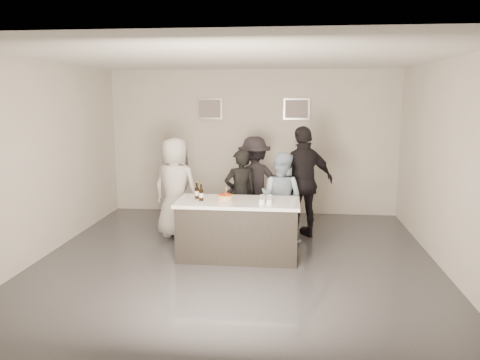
{
  "coord_description": "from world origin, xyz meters",
  "views": [
    {
      "loc": [
        0.78,
        -6.77,
        2.48
      ],
      "look_at": [
        0.0,
        0.5,
        1.15
      ],
      "focal_mm": 35.0,
      "sensor_mm": 36.0,
      "label": 1
    }
  ],
  "objects": [
    {
      "name": "person_guest_right",
      "position": [
        1.02,
        1.3,
        0.98
      ],
      "size": [
        1.24,
        0.95,
        1.96
      ],
      "primitive_type": "imported",
      "rotation": [
        0.0,
        0.0,
        3.62
      ],
      "color": "black",
      "rests_on": "ground"
    },
    {
      "name": "person_main_blue",
      "position": [
        0.65,
        0.97,
        0.78
      ],
      "size": [
        0.93,
        0.84,
        1.55
      ],
      "primitive_type": "imported",
      "rotation": [
        0.0,
        0.0,
        2.72
      ],
      "color": "#A2BAD3",
      "rests_on": "ground"
    },
    {
      "name": "wall_right",
      "position": [
        3.0,
        0.0,
        1.5
      ],
      "size": [
        0.04,
        6.0,
        3.0
      ],
      "primitive_type": "cube",
      "color": "beige",
      "rests_on": "ground"
    },
    {
      "name": "tumbler_cluster",
      "position": [
        0.44,
        0.06,
        0.94
      ],
      "size": [
        0.19,
        0.4,
        0.08
      ],
      "primitive_type": "cube",
      "color": "orange",
      "rests_on": "bar_counter"
    },
    {
      "name": "ceiling",
      "position": [
        0.0,
        0.0,
        3.0
      ],
      "size": [
        6.0,
        6.0,
        0.0
      ],
      "primitive_type": "plane",
      "rotation": [
        3.14,
        0.0,
        0.0
      ],
      "color": "white"
    },
    {
      "name": "beer_bottle_a",
      "position": [
        -0.64,
        0.2,
        1.03
      ],
      "size": [
        0.07,
        0.07,
        0.26
      ],
      "primitive_type": "cylinder",
      "color": "black",
      "rests_on": "bar_counter"
    },
    {
      "name": "wall_back",
      "position": [
        0.0,
        3.0,
        1.5
      ],
      "size": [
        6.0,
        0.04,
        3.0
      ],
      "primitive_type": "cube",
      "color": "beige",
      "rests_on": "ground"
    },
    {
      "name": "wall_front",
      "position": [
        0.0,
        -3.0,
        1.5
      ],
      "size": [
        6.0,
        0.04,
        3.0
      ],
      "primitive_type": "cube",
      "color": "beige",
      "rests_on": "ground"
    },
    {
      "name": "picture_left",
      "position": [
        -0.9,
        2.97,
        2.2
      ],
      "size": [
        0.54,
        0.04,
        0.44
      ],
      "primitive_type": "cube",
      "color": "#B2B2B7",
      "rests_on": "wall_back"
    },
    {
      "name": "wall_left",
      "position": [
        -3.0,
        0.0,
        1.5
      ],
      "size": [
        0.04,
        6.0,
        3.0
      ],
      "primitive_type": "cube",
      "color": "beige",
      "rests_on": "ground"
    },
    {
      "name": "beer_bottle_b",
      "position": [
        -0.55,
        0.06,
        1.03
      ],
      "size": [
        0.07,
        0.07,
        0.26
      ],
      "primitive_type": "cylinder",
      "color": "black",
      "rests_on": "bar_counter"
    },
    {
      "name": "bar_counter",
      "position": [
        0.01,
        0.12,
        0.45
      ],
      "size": [
        1.86,
        0.86,
        0.9
      ],
      "primitive_type": "cube",
      "color": "white",
      "rests_on": "ground"
    },
    {
      "name": "picture_right",
      "position": [
        0.9,
        2.97,
        2.2
      ],
      "size": [
        0.54,
        0.04,
        0.44
      ],
      "primitive_type": "cube",
      "color": "#B2B2B7",
      "rests_on": "wall_back"
    },
    {
      "name": "candles",
      "position": [
        -0.22,
        -0.14,
        0.9
      ],
      "size": [
        0.24,
        0.08,
        0.01
      ],
      "primitive_type": "cube",
      "color": "pink",
      "rests_on": "bar_counter"
    },
    {
      "name": "person_main_black",
      "position": [
        -0.05,
        1.07,
        0.79
      ],
      "size": [
        0.68,
        0.58,
        1.58
      ],
      "primitive_type": "imported",
      "rotation": [
        0.0,
        0.0,
        3.55
      ],
      "color": "black",
      "rests_on": "ground"
    },
    {
      "name": "person_guest_left",
      "position": [
        -1.2,
        1.1,
        0.88
      ],
      "size": [
        0.99,
        0.79,
        1.76
      ],
      "primitive_type": "imported",
      "rotation": [
        0.0,
        0.0,
        2.84
      ],
      "color": "silver",
      "rests_on": "ground"
    },
    {
      "name": "floor",
      "position": [
        0.0,
        0.0,
        0.0
      ],
      "size": [
        6.0,
        6.0,
        0.0
      ],
      "primitive_type": "plane",
      "color": "#3D3D42",
      "rests_on": "ground"
    },
    {
      "name": "person_guest_back",
      "position": [
        0.12,
        1.88,
        0.86
      ],
      "size": [
        1.27,
        1.01,
        1.72
      ],
      "primitive_type": "imported",
      "rotation": [
        0.0,
        0.0,
        3.53
      ],
      "color": "black",
      "rests_on": "ground"
    },
    {
      "name": "cake",
      "position": [
        -0.19,
        0.11,
        0.94
      ],
      "size": [
        0.24,
        0.24,
        0.08
      ],
      "primitive_type": "cylinder",
      "color": "orange",
      "rests_on": "bar_counter"
    }
  ]
}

